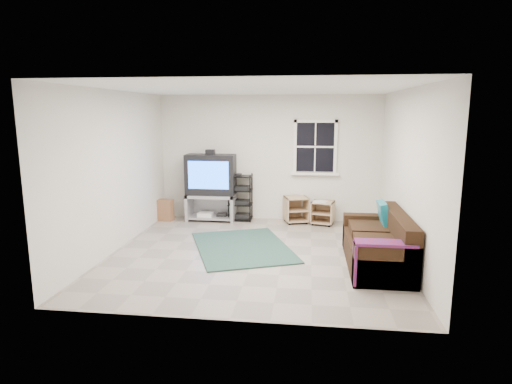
# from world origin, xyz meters

# --- Properties ---
(room) EXTENTS (4.60, 4.62, 4.60)m
(room) POSITION_xyz_m (0.95, 2.27, 1.48)
(room) COLOR gray
(room) RESTS_ON ground
(tv_unit) EXTENTS (1.02, 0.51, 1.49)m
(tv_unit) POSITION_xyz_m (-1.19, 2.02, 0.82)
(tv_unit) COLOR #9E9EA6
(tv_unit) RESTS_ON ground
(av_rack) EXTENTS (0.49, 0.36, 0.99)m
(av_rack) POSITION_xyz_m (-0.58, 2.10, 0.43)
(av_rack) COLOR black
(av_rack) RESTS_ON ground
(side_table_left) EXTENTS (0.56, 0.56, 0.53)m
(side_table_left) POSITION_xyz_m (0.58, 2.09, 0.29)
(side_table_left) COLOR tan
(side_table_left) RESTS_ON ground
(side_table_right) EXTENTS (0.51, 0.51, 0.49)m
(side_table_right) POSITION_xyz_m (1.13, 1.99, 0.27)
(side_table_right) COLOR tan
(side_table_right) RESTS_ON ground
(sofa) EXTENTS (0.84, 1.89, 0.87)m
(sofa) POSITION_xyz_m (1.89, -0.32, 0.31)
(sofa) COLOR black
(sofa) RESTS_ON ground
(shag_rug) EXTENTS (2.11, 2.42, 0.02)m
(shag_rug) POSITION_xyz_m (-0.25, 0.25, 0.01)
(shag_rug) COLOR #312315
(shag_rug) RESTS_ON ground
(paper_bag) EXTENTS (0.34, 0.24, 0.45)m
(paper_bag) POSITION_xyz_m (-2.14, 1.88, 0.22)
(paper_bag) COLOR #8C5E3F
(paper_bag) RESTS_ON ground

